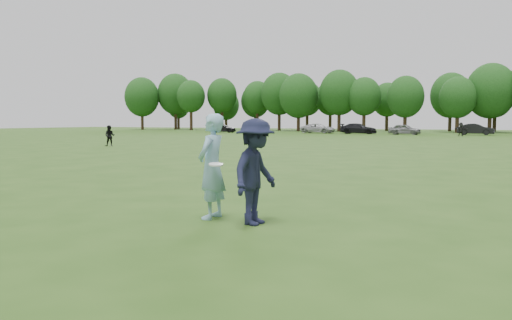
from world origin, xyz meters
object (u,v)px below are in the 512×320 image
object	(u,v)px
thrower	(212,166)
car_e	(405,129)
car_a	(223,128)
player_far_d	(461,129)
car_f	(476,129)
car_d	(358,129)
defender	(256,172)
car_c	(318,128)
player_far_a	(110,136)

from	to	relation	value
thrower	car_e	distance (m)	59.36
thrower	car_a	size ratio (longest dim) A/B	0.52
player_far_d	car_f	world-z (taller)	player_far_d
car_d	car_e	bearing A→B (deg)	-104.77
defender	car_e	bearing A→B (deg)	10.51
thrower	car_c	bearing A→B (deg)	-166.94
thrower	player_far_d	xyz separation A→B (m)	(1.08, 56.16, -0.20)
thrower	car_f	bearing A→B (deg)	173.85
thrower	car_f	world-z (taller)	thrower
thrower	player_far_a	world-z (taller)	thrower
player_far_a	car_d	size ratio (longest dim) A/B	0.31
car_c	car_e	xyz separation A→B (m)	(12.68, -2.32, 0.01)
car_c	car_f	world-z (taller)	car_f
player_far_a	player_far_d	distance (m)	42.21
thrower	car_a	bearing A→B (deg)	-154.43
defender	car_c	xyz separation A→B (m)	(-19.62, 61.52, -0.28)
car_c	player_far_d	bearing A→B (deg)	-100.14
car_d	car_a	bearing A→B (deg)	92.30
car_a	car_c	bearing A→B (deg)	-86.73
car_a	car_e	size ratio (longest dim) A/B	0.95
car_a	car_d	bearing A→B (deg)	-92.09
thrower	car_f	size ratio (longest dim) A/B	0.46
car_c	defender	bearing A→B (deg)	-157.57
defender	car_f	distance (m)	61.75
car_a	car_d	size ratio (longest dim) A/B	0.78
player_far_a	car_d	world-z (taller)	player_far_a
defender	car_e	world-z (taller)	defender
player_far_a	car_f	bearing A→B (deg)	34.42
player_far_a	car_c	size ratio (longest dim) A/B	0.31
car_c	car_e	size ratio (longest dim) A/B	1.21
car_d	car_f	xyz separation A→B (m)	(14.95, 1.09, 0.00)
player_far_a	car_c	xyz separation A→B (m)	(2.02, 41.43, -0.08)
player_far_d	thrower	bearing A→B (deg)	-106.05
car_c	car_e	distance (m)	12.89
player_far_a	car_f	distance (m)	47.64
player_far_a	car_d	bearing A→B (deg)	52.06
thrower	car_a	distance (m)	67.52
car_e	player_far_a	bearing A→B (deg)	162.71
car_c	player_far_a	bearing A→B (deg)	-178.06
car_f	player_far_d	bearing A→B (deg)	166.72
player_far_d	car_a	distance (m)	34.30
car_d	car_e	xyz separation A→B (m)	(6.51, -1.44, -0.03)
thrower	car_a	world-z (taller)	thrower
thrower	player_far_d	world-z (taller)	thrower
car_e	car_d	bearing A→B (deg)	80.84
thrower	car_e	bearing A→B (deg)	-178.07
thrower	car_e	size ratio (longest dim) A/B	0.50
player_far_a	car_e	bearing A→B (deg)	42.89
thrower	car_d	xyz separation A→B (m)	(-12.43, 60.50, -0.29)
car_d	car_f	distance (m)	14.99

